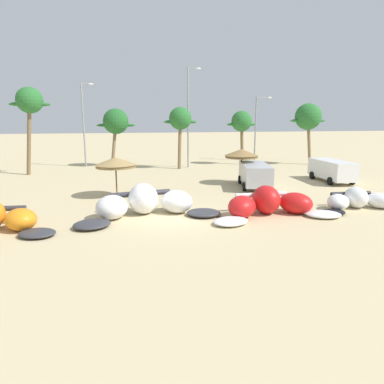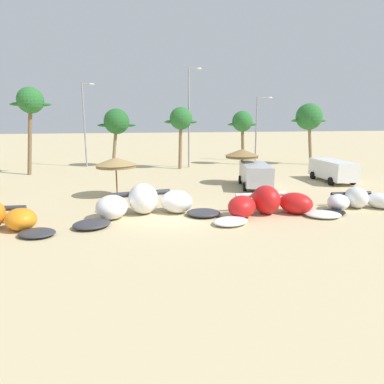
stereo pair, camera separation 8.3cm
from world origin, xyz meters
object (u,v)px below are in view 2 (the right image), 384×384
beach_umbrella_middle (116,162)px  parked_van (332,169)px  parked_car_second (255,173)px  palm_center_left (181,120)px  lamppost_west_center (190,114)px  lamppost_east_center (258,125)px  palm_left (30,103)px  kite_left (145,204)px  kite_center (359,201)px  palm_right_of_gap (309,117)px  palm_center_right (242,122)px  palm_left_of_gap (116,122)px  kite_left_of_center (269,204)px  lamppost_west (85,121)px  beach_umbrella_near_palms (242,153)px

beach_umbrella_middle → parked_van: bearing=6.0°
parked_car_second → palm_center_left: (-3.54, 11.83, 4.17)m
lamppost_west_center → lamppost_east_center: (9.99, 4.25, -1.27)m
parked_van → palm_left: 28.19m
kite_left → kite_center: size_ratio=1.29×
parked_car_second → palm_right_of_gap: bearing=45.4°
beach_umbrella_middle → parked_car_second: (10.75, 1.14, -1.30)m
parked_car_second → palm_center_right: 14.98m
kite_left → palm_left_of_gap: palm_left_of_gap is taller
kite_left_of_center → lamppost_west: bearing=114.6°
beach_umbrella_middle → palm_center_right: palm_center_right is taller
kite_center → kite_left_of_center: bearing=-179.8°
parked_van → palm_left: size_ratio=0.63×
palm_center_right → lamppost_west_center: 6.75m
palm_center_left → lamppost_east_center: lamppost_east_center is taller
kite_left → lamppost_west_center: bearing=70.0°
palm_left → lamppost_west_center: 15.93m
lamppost_east_center → parked_van: bearing=-90.7°
parked_van → parked_car_second: (-7.44, -0.78, 0.00)m
kite_center → beach_umbrella_near_palms: beach_umbrella_near_palms is taller
kite_center → palm_center_right: 22.30m
palm_center_right → palm_right_of_gap: palm_right_of_gap is taller
palm_center_right → lamppost_east_center: (3.39, 3.19, -0.31)m
palm_left_of_gap → parked_van: bearing=-39.7°
kite_left → lamppost_east_center: lamppost_east_center is taller
kite_left → beach_umbrella_middle: beach_umbrella_middle is taller
parked_car_second → lamppost_west_center: size_ratio=0.50×
palm_left_of_gap → lamppost_west_center: bearing=-18.7°
kite_left_of_center → kite_left: bearing=167.0°
kite_left → palm_right_of_gap: palm_right_of_gap is taller
lamppost_west_center → parked_car_second: bearing=-79.5°
beach_umbrella_near_palms → palm_left_of_gap: size_ratio=0.45×
kite_center → palm_right_of_gap: 22.26m
palm_left → lamppost_west: bearing=47.4°
palm_center_right → lamppost_west: size_ratio=0.68×
palm_left_of_gap → palm_center_left: palm_center_left is taller
palm_center_right → lamppost_west: (-17.85, 2.18, 0.15)m
kite_center → palm_right_of_gap: palm_right_of_gap is taller
beach_umbrella_near_palms → lamppost_west: bearing=132.1°
kite_left → palm_right_of_gap: (21.12, 18.39, 4.87)m
kite_center → lamppost_west: lamppost_west is taller
palm_left → lamppost_west_center: lamppost_west_center is taller
parked_van → beach_umbrella_middle: bearing=-174.0°
kite_left → kite_center: (12.59, -1.53, -0.18)m
palm_left → palm_left_of_gap: (7.97, 4.37, -1.85)m
palm_left → lamppost_west: size_ratio=0.90×
palm_center_left → palm_center_right: 8.04m
parked_van → kite_left: bearing=-156.7°
palm_right_of_gap → beach_umbrella_near_palms: bearing=-139.8°
parked_van → lamppost_east_center: 16.63m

